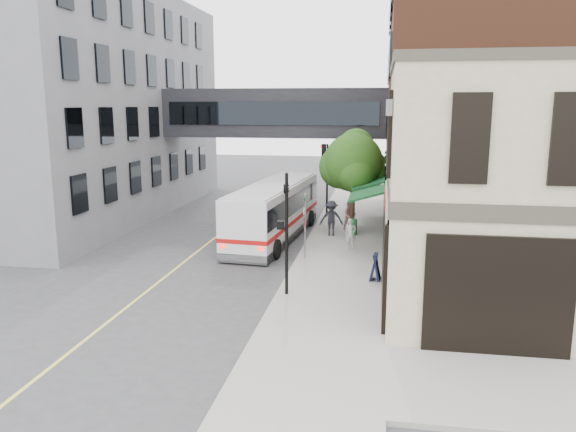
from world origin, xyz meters
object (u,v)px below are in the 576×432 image
(bus, at_px, (275,209))
(newspaper_box, at_px, (352,227))
(pedestrian_a, at_px, (351,234))
(pedestrian_c, at_px, (331,218))
(sandwich_board, at_px, (375,267))
(pedestrian_b, at_px, (350,216))

(bus, distance_m, newspaper_box, 4.30)
(pedestrian_a, distance_m, newspaper_box, 3.07)
(pedestrian_c, bearing_deg, sandwich_board, -76.76)
(bus, bearing_deg, pedestrian_b, 30.15)
(pedestrian_c, bearing_deg, pedestrian_b, 58.23)
(newspaper_box, height_order, sandwich_board, sandwich_board)
(pedestrian_c, xyz_separation_m, sandwich_board, (2.43, -7.42, -0.41))
(pedestrian_c, bearing_deg, newspaper_box, 13.70)
(bus, relative_size, pedestrian_c, 5.78)
(pedestrian_b, relative_size, newspaper_box, 1.80)
(pedestrian_c, relative_size, sandwich_board, 1.75)
(pedestrian_b, height_order, newspaper_box, pedestrian_b)
(bus, xyz_separation_m, sandwich_board, (5.41, -6.90, -0.93))
(pedestrian_b, relative_size, pedestrian_c, 0.82)
(pedestrian_c, height_order, sandwich_board, pedestrian_c)
(bus, bearing_deg, newspaper_box, 12.39)
(pedestrian_c, distance_m, sandwich_board, 7.82)
(newspaper_box, bearing_deg, pedestrian_c, -151.71)
(bus, height_order, pedestrian_a, bus)
(newspaper_box, relative_size, sandwich_board, 0.80)
(pedestrian_a, distance_m, sandwich_board, 4.90)
(pedestrian_a, height_order, newspaper_box, pedestrian_a)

